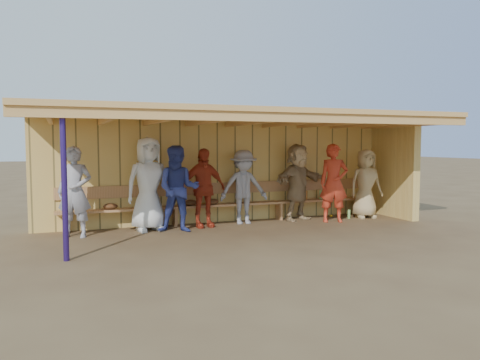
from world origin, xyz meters
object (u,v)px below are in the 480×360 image
object	(u,v)px
player_b	(149,184)
player_c	(178,189)
player_d	(203,188)
player_f	(298,182)
player_g	(334,183)
player_h	(366,184)
bench	(228,200)
player_a	(75,192)
player_e	(244,187)

from	to	relation	value
player_b	player_c	bearing A→B (deg)	-44.13
player_d	player_f	xyz separation A→B (m)	(2.40, 0.10, 0.05)
player_f	player_g	size ratio (longest dim) A/B	1.00
player_h	bench	distance (m)	3.47
player_h	bench	size ratio (longest dim) A/B	0.22
player_a	player_g	distance (m)	5.74
player_d	player_c	bearing A→B (deg)	-154.90
player_b	player_e	world-z (taller)	player_b
player_f	player_g	bearing A→B (deg)	-60.02
player_d	player_a	bearing A→B (deg)	179.81
player_c	bench	size ratio (longest dim) A/B	0.24
player_e	player_g	size ratio (longest dim) A/B	0.92
player_g	player_h	distance (m)	1.10
player_b	bench	bearing A→B (deg)	1.34
player_a	player_g	xyz separation A→B (m)	(5.73, -0.25, 0.02)
player_b	player_d	size ratio (longest dim) A/B	1.14
player_c	player_f	bearing A→B (deg)	27.47
player_a	player_e	size ratio (longest dim) A/B	1.06
player_a	player_g	world-z (taller)	player_g
player_f	player_d	bearing A→B (deg)	160.97
player_f	bench	distance (m)	1.74
player_a	player_h	world-z (taller)	player_a
player_c	bench	xyz separation A→B (m)	(1.37, 0.76, -0.37)
player_e	player_g	distance (m)	2.14
player_b	player_h	distance (m)	5.33
player_a	player_c	size ratio (longest dim) A/B	1.00
player_f	player_g	world-z (taller)	player_f
player_e	player_h	size ratio (longest dim) A/B	0.99
player_e	player_g	world-z (taller)	player_g
player_a	player_e	xyz separation A→B (m)	(3.67, 0.29, -0.05)
player_h	player_g	bearing A→B (deg)	-160.80
player_b	bench	world-z (taller)	player_b
player_d	player_e	size ratio (longest dim) A/B	1.03
player_d	player_g	distance (m)	3.10
player_d	bench	xyz separation A→B (m)	(0.74, 0.40, -0.34)
player_d	player_h	distance (m)	4.14
player_c	player_g	distance (m)	3.71
player_a	player_f	xyz separation A→B (m)	(5.06, 0.29, 0.02)
player_f	player_a	bearing A→B (deg)	161.83
player_a	player_d	distance (m)	2.67
player_c	player_h	distance (m)	4.78
player_h	player_b	bearing A→B (deg)	-175.66
bench	player_d	bearing A→B (deg)	-151.19
player_g	player_a	bearing A→B (deg)	-162.87
player_b	player_g	bearing A→B (deg)	-16.19
player_c	player_d	distance (m)	0.73
bench	player_a	bearing A→B (deg)	-170.13
player_a	player_c	xyz separation A→B (m)	(2.03, -0.17, 0.00)
player_c	player_b	bearing A→B (deg)	164.96
player_d	bench	world-z (taller)	player_d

